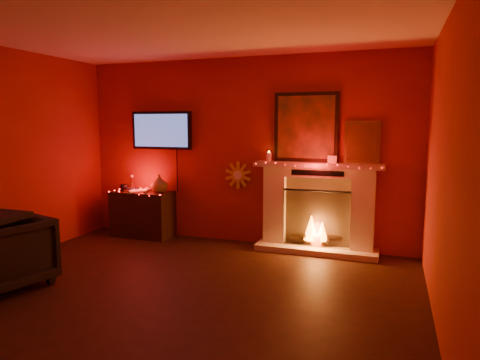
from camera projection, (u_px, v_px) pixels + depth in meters
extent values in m
plane|color=black|center=(155.00, 308.00, 4.10)|extent=(5.00, 5.00, 0.00)
plane|color=white|center=(147.00, 15.00, 3.75)|extent=(5.00, 5.00, 0.00)
plane|color=maroon|center=(242.00, 151.00, 6.26)|extent=(5.00, 0.00, 5.00)
plane|color=maroon|center=(452.00, 180.00, 3.09)|extent=(0.00, 5.00, 5.00)
cube|color=beige|center=(316.00, 250.00, 5.85)|extent=(1.65, 0.40, 0.08)
cube|color=beige|center=(275.00, 209.00, 6.07)|extent=(0.30, 0.22, 0.95)
cube|color=beige|center=(363.00, 215.00, 5.67)|extent=(0.30, 0.22, 0.95)
cube|color=beige|center=(319.00, 172.00, 5.80)|extent=(1.50, 0.22, 0.14)
cube|color=beige|center=(318.00, 165.00, 5.73)|extent=(1.72, 0.34, 0.06)
cube|color=#916E54|center=(318.00, 211.00, 5.93)|extent=(0.90, 0.10, 0.95)
cube|color=black|center=(316.00, 219.00, 5.77)|extent=(0.90, 0.02, 0.78)
cylinder|color=black|center=(309.00, 241.00, 5.93)|extent=(0.55, 0.09, 0.09)
cylinder|color=black|center=(323.00, 237.00, 5.88)|extent=(0.51, 0.18, 0.08)
cone|color=orange|center=(311.00, 227.00, 5.90)|extent=(0.20, 0.20, 0.34)
cone|color=orange|center=(322.00, 231.00, 5.86)|extent=(0.16, 0.16, 0.26)
sphere|color=#FF3F07|center=(317.00, 240.00, 5.89)|extent=(0.18, 0.18, 0.18)
cube|color=black|center=(306.00, 127.00, 5.86)|extent=(0.88, 0.05, 0.95)
cube|color=#BE4A19|center=(306.00, 127.00, 5.83)|extent=(0.78, 0.01, 0.85)
cube|color=gold|center=(362.00, 142.00, 5.64)|extent=(0.46, 0.04, 0.56)
cube|color=olive|center=(362.00, 142.00, 5.62)|extent=(0.38, 0.01, 0.48)
cylinder|color=white|center=(269.00, 157.00, 6.00)|extent=(0.07, 0.07, 0.12)
cube|color=white|center=(332.00, 159.00, 5.69)|extent=(0.12, 0.01, 0.10)
cube|color=black|center=(162.00, 130.00, 6.61)|extent=(1.00, 0.06, 0.58)
cube|color=#4258AA|center=(160.00, 130.00, 6.58)|extent=(0.92, 0.01, 0.50)
cylinder|color=black|center=(177.00, 171.00, 6.62)|extent=(0.02, 0.02, 0.66)
cylinder|color=gold|center=(238.00, 175.00, 6.30)|extent=(0.20, 0.03, 0.20)
cylinder|color=white|center=(238.00, 175.00, 6.28)|extent=(0.13, 0.01, 0.13)
cube|color=black|center=(143.00, 214.00, 6.68)|extent=(0.93, 0.47, 0.71)
imported|color=brown|center=(159.00, 183.00, 6.55)|extent=(0.26, 0.26, 0.27)
imported|color=black|center=(124.00, 188.00, 6.68)|extent=(0.13, 0.13, 0.10)
cylinder|color=white|center=(135.00, 191.00, 6.56)|extent=(0.08, 0.38, 0.05)
cylinder|color=white|center=(139.00, 191.00, 6.53)|extent=(0.17, 0.37, 0.05)
cylinder|color=white|center=(146.00, 190.00, 6.59)|extent=(0.22, 0.36, 0.05)
cube|color=#5B251A|center=(132.00, 191.00, 6.61)|extent=(0.20, 0.14, 0.03)
cube|color=#1D2B44|center=(133.00, 189.00, 6.61)|extent=(0.17, 0.12, 0.02)
imported|color=black|center=(3.00, 253.00, 4.56)|extent=(1.01, 1.02, 0.76)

